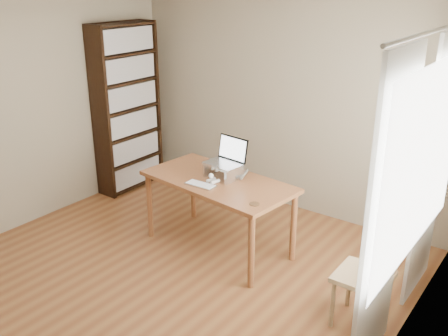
{
  "coord_description": "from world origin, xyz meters",
  "views": [
    {
      "loc": [
        2.79,
        -2.66,
        2.61
      ],
      "look_at": [
        0.16,
        0.91,
        0.9
      ],
      "focal_mm": 40.0,
      "sensor_mm": 36.0,
      "label": 1
    }
  ],
  "objects_px": {
    "bookshelf": "(127,108)",
    "chair": "(373,273)",
    "desk": "(218,188)",
    "keyboard": "(201,185)",
    "cat": "(228,170)",
    "laptop": "(227,157)"
  },
  "relations": [
    {
      "from": "bookshelf",
      "to": "chair",
      "type": "xyz_separation_m",
      "value": [
        3.6,
        -0.92,
        -0.56
      ]
    },
    {
      "from": "desk",
      "to": "keyboard",
      "type": "xyz_separation_m",
      "value": [
        -0.04,
        -0.22,
        0.1
      ]
    },
    {
      "from": "bookshelf",
      "to": "desk",
      "type": "height_order",
      "value": "bookshelf"
    },
    {
      "from": "cat",
      "to": "chair",
      "type": "relative_size",
      "value": 0.54
    },
    {
      "from": "cat",
      "to": "chair",
      "type": "xyz_separation_m",
      "value": [
        1.67,
        -0.41,
        -0.33
      ]
    },
    {
      "from": "bookshelf",
      "to": "cat",
      "type": "xyz_separation_m",
      "value": [
        1.94,
        -0.51,
        -0.23
      ]
    },
    {
      "from": "keyboard",
      "to": "chair",
      "type": "height_order",
      "value": "chair"
    },
    {
      "from": "bookshelf",
      "to": "keyboard",
      "type": "height_order",
      "value": "bookshelf"
    },
    {
      "from": "chair",
      "to": "desk",
      "type": "bearing_deg",
      "value": 169.66
    },
    {
      "from": "bookshelf",
      "to": "keyboard",
      "type": "relative_size",
      "value": 6.86
    },
    {
      "from": "bookshelf",
      "to": "chair",
      "type": "relative_size",
      "value": 2.29
    },
    {
      "from": "laptop",
      "to": "cat",
      "type": "relative_size",
      "value": 0.77
    },
    {
      "from": "chair",
      "to": "keyboard",
      "type": "bearing_deg",
      "value": 177.04
    },
    {
      "from": "laptop",
      "to": "keyboard",
      "type": "bearing_deg",
      "value": -90.46
    },
    {
      "from": "keyboard",
      "to": "chair",
      "type": "distance_m",
      "value": 1.76
    },
    {
      "from": "laptop",
      "to": "cat",
      "type": "bearing_deg",
      "value": -37.19
    },
    {
      "from": "desk",
      "to": "chair",
      "type": "relative_size",
      "value": 1.72
    },
    {
      "from": "keyboard",
      "to": "chair",
      "type": "xyz_separation_m",
      "value": [
        1.74,
        -0.07,
        -0.27
      ]
    },
    {
      "from": "cat",
      "to": "chair",
      "type": "bearing_deg",
      "value": -2.59
    },
    {
      "from": "cat",
      "to": "keyboard",
      "type": "bearing_deg",
      "value": -92.02
    },
    {
      "from": "desk",
      "to": "laptop",
      "type": "xyz_separation_m",
      "value": [
        0.0,
        0.14,
        0.28
      ]
    },
    {
      "from": "desk",
      "to": "keyboard",
      "type": "relative_size",
      "value": 5.15
    }
  ]
}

